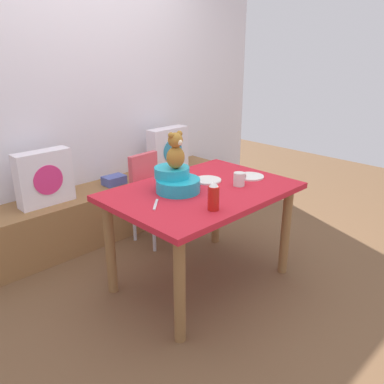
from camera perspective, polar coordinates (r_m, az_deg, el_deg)
ground_plane at (r=3.05m, az=1.35°, el=-12.72°), size 8.00×8.00×0.00m
back_wall at (r=3.74m, az=-15.30°, el=14.11°), size 4.40×0.10×2.60m
window_bench at (r=3.77m, az=-11.75°, el=-2.40°), size 2.60×0.44×0.46m
pillow_floral_left at (r=3.35m, az=-20.68°, el=1.92°), size 0.44×0.15×0.44m
pillow_floral_right at (r=4.02m, az=-3.50°, el=6.19°), size 0.44×0.15×0.44m
book_stack at (r=3.71m, az=-11.26°, el=1.71°), size 0.20×0.14×0.08m
dining_table at (r=2.75m, az=1.46°, el=-1.60°), size 1.28×0.89×0.74m
highchair at (r=3.43m, az=-5.56°, el=0.85°), size 0.34×0.47×0.79m
infant_seat_teal at (r=2.66m, az=-2.35°, el=1.63°), size 0.30×0.33×0.16m
teddy_bear at (r=2.60m, az=-2.40°, el=5.94°), size 0.13×0.12×0.25m
ketchup_bottle at (r=2.34m, az=3.15°, el=-0.62°), size 0.07×0.07×0.18m
coffee_mug at (r=2.79m, az=6.91°, el=1.88°), size 0.12×0.08×0.09m
dinner_plate_near at (r=2.88m, az=2.29°, el=1.74°), size 0.20×0.20×0.01m
dinner_plate_far at (r=2.99m, az=8.50°, el=2.26°), size 0.20×0.20×0.01m
table_fork at (r=2.45m, az=-5.26°, el=-1.82°), size 0.13×0.13×0.01m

